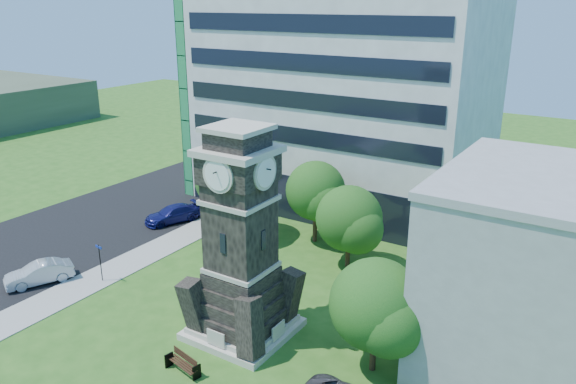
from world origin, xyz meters
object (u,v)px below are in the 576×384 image
Objects in this scene: car_street_mid at (39,273)px; street_sign at (100,259)px; car_street_north at (173,214)px; clock_tower at (241,249)px; park_bench at (183,363)px.

street_sign is at bearing 60.76° from car_street_mid.
clock_tower is at bearing -11.97° from car_street_north.
park_bench is 12.43m from street_sign.
car_street_north is at bearing 146.05° from clock_tower.
park_bench is 0.74× the size of street_sign.
park_bench is at bearing 17.33° from car_street_mid.
car_street_mid is (-15.30, -2.69, -4.56)m from clock_tower.
park_bench is at bearing -14.43° from street_sign.
car_street_north is 21.39m from park_bench.
car_street_north is (-0.21, 13.14, -0.01)m from car_street_mid.
car_street_mid is 13.14m from car_street_north.
street_sign reaches higher than car_street_north.
park_bench is at bearing -22.91° from car_street_north.
street_sign is (-11.56, 4.41, 1.15)m from park_bench.
clock_tower is 19.25m from car_street_north.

